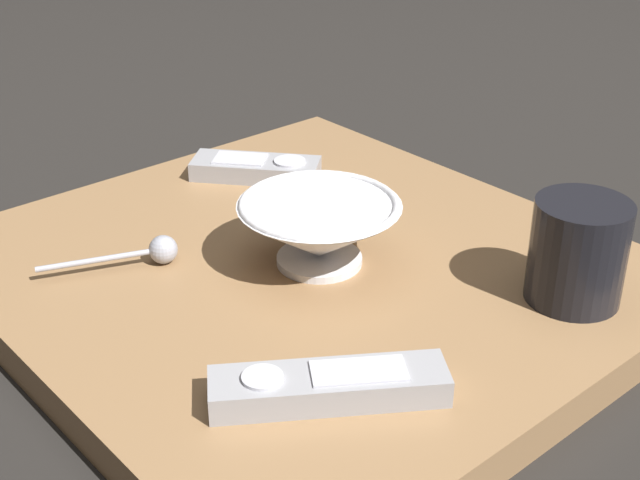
{
  "coord_description": "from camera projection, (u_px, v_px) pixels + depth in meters",
  "views": [
    {
      "loc": [
        0.51,
        0.62,
        0.49
      ],
      "look_at": [
        -0.02,
        0.01,
        0.06
      ],
      "focal_mm": 49.64,
      "sensor_mm": 36.0,
      "label": 1
    }
  ],
  "objects": [
    {
      "name": "coffee_mug",
      "position": [
        578.0,
        252.0,
        0.83
      ],
      "size": [
        0.09,
        0.09,
        0.1
      ],
      "color": "black",
      "rests_on": "table"
    },
    {
      "name": "tv_remote_near",
      "position": [
        329.0,
        386.0,
        0.71
      ],
      "size": [
        0.19,
        0.15,
        0.03
      ],
      "color": "#9E9EA3",
      "rests_on": "table"
    },
    {
      "name": "teaspoon",
      "position": [
        154.0,
        251.0,
        0.91
      ],
      "size": [
        0.13,
        0.06,
        0.03
      ],
      "color": "#A3A5B2",
      "rests_on": "table"
    },
    {
      "name": "table",
      "position": [
        303.0,
        277.0,
        0.93
      ],
      "size": [
        0.59,
        0.64,
        0.04
      ],
      "color": "#936D47",
      "rests_on": "ground"
    },
    {
      "name": "ground_plane",
      "position": [
        304.0,
        293.0,
        0.94
      ],
      "size": [
        6.0,
        6.0,
        0.0
      ],
      "primitive_type": "plane",
      "color": "black"
    },
    {
      "name": "cereal_bowl",
      "position": [
        319.0,
        229.0,
        0.9
      ],
      "size": [
        0.17,
        0.17,
        0.07
      ],
      "color": "silver",
      "rests_on": "table"
    },
    {
      "name": "tv_remote_far",
      "position": [
        256.0,
        168.0,
        1.1
      ],
      "size": [
        0.14,
        0.16,
        0.03
      ],
      "color": "#9E9EA3",
      "rests_on": "table"
    }
  ]
}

